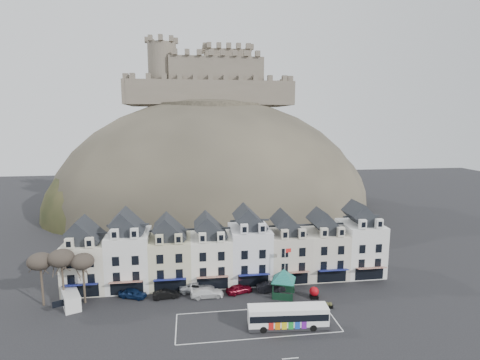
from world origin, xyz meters
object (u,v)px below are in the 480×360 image
red_buoy (314,292)px  bus_shelter (284,275)px  white_van (71,299)px  car_maroon (239,289)px  car_silver (197,287)px  car_white (207,292)px  car_navy (133,293)px  bus (288,316)px  car_charcoal (271,287)px  car_black (166,294)px  flagpole (285,266)px

red_buoy → bus_shelter: bearing=165.3°
white_van → car_maroon: size_ratio=1.27×
red_buoy → car_silver: bearing=165.0°
white_van → car_silver: 19.00m
red_buoy → car_white: 16.84m
car_navy → bus: bearing=-97.0°
car_navy → car_charcoal: bearing=-71.3°
car_navy → car_black: (5.20, -0.91, -0.07)m
car_white → car_maroon: bearing=-85.6°
bus_shelter → car_charcoal: 3.74m
bus → bus_shelter: (1.67, 8.81, 1.85)m
car_white → car_charcoal: (10.40, 0.55, 0.01)m
bus → bus_shelter: size_ratio=1.63×
bus_shelter → car_silver: bus_shelter is taller
car_navy → car_white: bearing=-75.8°
flagpole → car_charcoal: 4.19m
car_navy → car_silver: bearing=-64.3°
car_maroon → car_charcoal: (5.20, -0.05, 0.04)m
bus_shelter → flagpole: size_ratio=0.89×
car_navy → red_buoy: bearing=-77.2°
car_white → bus: bearing=-137.0°
car_maroon → car_charcoal: bearing=-108.0°
red_buoy → bus: bearing=-129.7°
red_buoy → car_maroon: bearing=164.1°
white_van → car_silver: bearing=-16.4°
bus → car_maroon: 12.03m
bus_shelter → car_silver: (-13.51, 3.64, -2.74)m
flagpole → white_van: flagpole is taller
flagpole → car_navy: size_ratio=1.71×
flagpole → car_silver: size_ratio=1.34×
flagpole → car_charcoal: size_ratio=1.61×
bus_shelter → car_maroon: (-6.79, 2.03, -2.80)m
red_buoy → flagpole: (-3.94, 2.87, 3.33)m
bus → white_van: bearing=166.3°
car_charcoal → car_silver: bearing=80.9°
bus_shelter → car_navy: 23.92m
car_charcoal → white_van: bearing=90.5°
white_van → car_white: size_ratio=1.05×
flagpole → bus: bearing=-102.7°
bus_shelter → car_silver: 14.26m
bus_shelter → white_van: size_ratio=1.23×
red_buoy → car_silver: size_ratio=0.33×
car_charcoal → car_black: bearing=89.3°
red_buoy → flagpole: bearing=143.9°
white_van → car_charcoal: (30.75, 0.83, -0.38)m
car_black → car_silver: car_silver is taller
bus → car_black: 19.87m
white_van → car_white: white_van is taller
bus → car_black: bearing=151.7°
car_silver → car_black: bearing=113.4°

